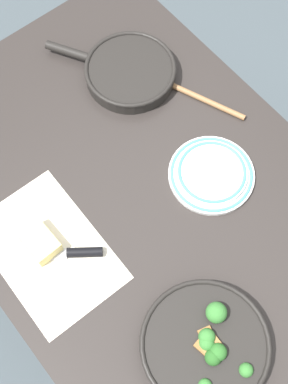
{
  "coord_description": "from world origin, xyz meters",
  "views": [
    {
      "loc": [
        -0.41,
        0.34,
        1.97
      ],
      "look_at": [
        0.0,
        0.0,
        0.76
      ],
      "focal_mm": 50.0,
      "sensor_mm": 36.0,
      "label": 1
    }
  ],
  "objects_px": {
    "skillet_broccoli": "(205,346)",
    "grater_knife": "(66,253)",
    "wooden_spoon": "(175,86)",
    "cheese_block": "(40,242)",
    "dinner_plate_stack": "(212,174)",
    "skillet_eggs": "(129,71)"
  },
  "relations": [
    {
      "from": "skillet_eggs",
      "to": "wooden_spoon",
      "type": "relative_size",
      "value": 1.08
    },
    {
      "from": "grater_knife",
      "to": "cheese_block",
      "type": "distance_m",
      "value": 0.07
    },
    {
      "from": "skillet_broccoli",
      "to": "grater_knife",
      "type": "height_order",
      "value": "skillet_broccoli"
    },
    {
      "from": "skillet_broccoli",
      "to": "cheese_block",
      "type": "bearing_deg",
      "value": -94.15
    },
    {
      "from": "grater_knife",
      "to": "dinner_plate_stack",
      "type": "distance_m",
      "value": 0.41
    },
    {
      "from": "grater_knife",
      "to": "cheese_block",
      "type": "height_order",
      "value": "cheese_block"
    },
    {
      "from": "dinner_plate_stack",
      "to": "wooden_spoon",
      "type": "bearing_deg",
      "value": -21.19
    },
    {
      "from": "wooden_spoon",
      "to": "grater_knife",
      "type": "distance_m",
      "value": 0.55
    },
    {
      "from": "skillet_broccoli",
      "to": "grater_knife",
      "type": "distance_m",
      "value": 0.39
    },
    {
      "from": "wooden_spoon",
      "to": "grater_knife",
      "type": "height_order",
      "value": "grater_knife"
    },
    {
      "from": "skillet_broccoli",
      "to": "cheese_block",
      "type": "distance_m",
      "value": 0.45
    },
    {
      "from": "skillet_eggs",
      "to": "dinner_plate_stack",
      "type": "height_order",
      "value": "skillet_eggs"
    },
    {
      "from": "skillet_broccoli",
      "to": "wooden_spoon",
      "type": "bearing_deg",
      "value": -147.71
    },
    {
      "from": "skillet_eggs",
      "to": "wooden_spoon",
      "type": "height_order",
      "value": "skillet_eggs"
    },
    {
      "from": "wooden_spoon",
      "to": "cheese_block",
      "type": "relative_size",
      "value": 3.39
    },
    {
      "from": "skillet_broccoli",
      "to": "cheese_block",
      "type": "xyz_separation_m",
      "value": [
        0.43,
        0.14,
        -0.0
      ]
    },
    {
      "from": "cheese_block",
      "to": "skillet_eggs",
      "type": "bearing_deg",
      "value": -62.13
    },
    {
      "from": "skillet_eggs",
      "to": "cheese_block",
      "type": "distance_m",
      "value": 0.53
    },
    {
      "from": "cheese_block",
      "to": "wooden_spoon",
      "type": "bearing_deg",
      "value": -75.46
    },
    {
      "from": "skillet_eggs",
      "to": "cheese_block",
      "type": "height_order",
      "value": "skillet_eggs"
    },
    {
      "from": "skillet_broccoli",
      "to": "dinner_plate_stack",
      "type": "bearing_deg",
      "value": -156.86
    },
    {
      "from": "wooden_spoon",
      "to": "dinner_plate_stack",
      "type": "xyz_separation_m",
      "value": [
        -0.26,
        0.1,
        0.0
      ]
    }
  ]
}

